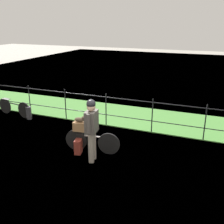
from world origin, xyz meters
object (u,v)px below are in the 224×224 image
terrier_dog (80,119)px  bicycle_parked (14,107)px  wooden_crate (80,126)px  backpack_on_paving (78,146)px  mooring_bollard (29,113)px  bicycle_main (92,141)px  cyclist_person (92,125)px

terrier_dog → bicycle_parked: terrier_dog is taller
wooden_crate → backpack_on_paving: wooden_crate is taller
mooring_bollard → wooden_crate: bearing=-26.7°
bicycle_main → mooring_bollard: bearing=156.3°
wooden_crate → cyclist_person: cyclist_person is taller
bicycle_main → cyclist_person: size_ratio=0.93×
wooden_crate → mooring_bollard: bearing=153.3°
bicycle_parked → terrier_dog: bearing=-22.9°
bicycle_main → bicycle_parked: size_ratio=0.92×
bicycle_main → mooring_bollard: size_ratio=3.21×
bicycle_main → cyclist_person: bearing=-61.7°
backpack_on_paving → bicycle_parked: bicycle_parked is taller
terrier_dog → cyclist_person: size_ratio=0.19×
bicycle_main → wooden_crate: 0.54m
wooden_crate → cyclist_person: (0.56, -0.38, 0.26)m
cyclist_person → bicycle_parked: cyclist_person is taller
terrier_dog → cyclist_person: 0.66m
bicycle_main → terrier_dog: (-0.31, -0.04, 0.62)m
wooden_crate → bicycle_parked: (-3.81, 1.62, -0.41)m
backpack_on_paving → mooring_bollard: mooring_bollard is taller
wooden_crate → bicycle_parked: 4.17m
terrier_dog → cyclist_person: (0.54, -0.38, 0.05)m
backpack_on_paving → bicycle_main: bearing=108.6°
terrier_dog → bicycle_parked: 4.21m
terrier_dog → backpack_on_paving: terrier_dog is taller
backpack_on_paving → mooring_bollard: (-3.05, 1.68, 0.04)m
terrier_dog → mooring_bollard: terrier_dog is taller
wooden_crate → backpack_on_paving: 0.57m
bicycle_main → cyclist_person: cyclist_person is taller
wooden_crate → bicycle_parked: size_ratio=0.19×
mooring_bollard → backpack_on_paving: bearing=-28.9°
terrier_dog → mooring_bollard: (-3.05, 1.52, -0.71)m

